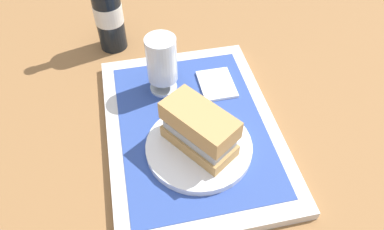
# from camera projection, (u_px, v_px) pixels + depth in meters

# --- Properties ---
(ground_plane) EXTENTS (3.00, 3.00, 0.00)m
(ground_plane) POSITION_uv_depth(u_px,v_px,m) (192.00, 132.00, 0.71)
(ground_plane) COLOR olive
(tray) EXTENTS (0.44, 0.32, 0.02)m
(tray) POSITION_uv_depth(u_px,v_px,m) (192.00, 129.00, 0.71)
(tray) COLOR silver
(tray) RESTS_ON ground_plane
(placemat) EXTENTS (0.38, 0.27, 0.00)m
(placemat) POSITION_uv_depth(u_px,v_px,m) (192.00, 125.00, 0.70)
(placemat) COLOR #2D4793
(placemat) RESTS_ON tray
(plate) EXTENTS (0.19, 0.19, 0.01)m
(plate) POSITION_uv_depth(u_px,v_px,m) (201.00, 147.00, 0.66)
(plate) COLOR white
(plate) RESTS_ON placemat
(sandwich) EXTENTS (0.14, 0.13, 0.08)m
(sandwich) POSITION_uv_depth(u_px,v_px,m) (200.00, 128.00, 0.62)
(sandwich) COLOR tan
(sandwich) RESTS_ON plate
(beer_glass) EXTENTS (0.06, 0.06, 0.12)m
(beer_glass) POSITION_uv_depth(u_px,v_px,m) (162.00, 63.00, 0.72)
(beer_glass) COLOR silver
(beer_glass) RESTS_ON placemat
(napkin_folded) EXTENTS (0.09, 0.07, 0.01)m
(napkin_folded) POSITION_uv_depth(u_px,v_px,m) (217.00, 84.00, 0.77)
(napkin_folded) COLOR white
(napkin_folded) RESTS_ON placemat
(beer_bottle) EXTENTS (0.07, 0.07, 0.27)m
(beer_bottle) POSITION_uv_depth(u_px,v_px,m) (107.00, 8.00, 0.82)
(beer_bottle) COLOR black
(beer_bottle) RESTS_ON ground_plane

